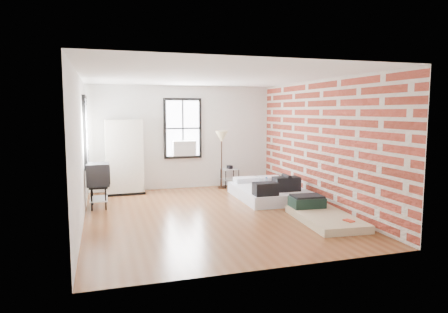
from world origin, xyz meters
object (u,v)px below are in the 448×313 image
object	(u,v)px
mattress_main	(270,191)
tv_stand	(98,176)
wardrobe	(124,157)
floor_lamp	(222,140)
mattress_bare	(321,214)
side_table	(230,173)

from	to	relation	value
mattress_main	tv_stand	bearing A→B (deg)	177.12
tv_stand	mattress_main	bearing A→B (deg)	-3.48
wardrobe	floor_lamp	xyz separation A→B (m)	(2.59, -0.00, 0.40)
mattress_main	tv_stand	size ratio (longest dim) A/B	2.14
wardrobe	floor_lamp	distance (m)	2.62
mattress_main	tv_stand	world-z (taller)	tv_stand
mattress_bare	tv_stand	xyz separation A→B (m)	(-4.15, 2.34, 0.58)
wardrobe	side_table	bearing A→B (deg)	-0.21
mattress_bare	side_table	distance (m)	3.82
mattress_main	floor_lamp	distance (m)	2.13
mattress_main	side_table	size ratio (longest dim) A/B	3.42
wardrobe	side_table	xyz separation A→B (m)	(2.85, 0.07, -0.54)
side_table	tv_stand	bearing A→B (deg)	-157.88
mattress_main	floor_lamp	world-z (taller)	floor_lamp
mattress_main	side_table	world-z (taller)	mattress_main
mattress_main	floor_lamp	xyz separation A→B (m)	(-0.73, 1.63, 1.16)
mattress_main	wardrobe	distance (m)	3.78
mattress_main	tv_stand	distance (m)	4.00
mattress_main	wardrobe	world-z (taller)	wardrobe
tv_stand	mattress_bare	bearing A→B (deg)	-28.75
wardrobe	mattress_main	bearing A→B (deg)	-27.69
mattress_bare	wardrobe	size ratio (longest dim) A/B	0.98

